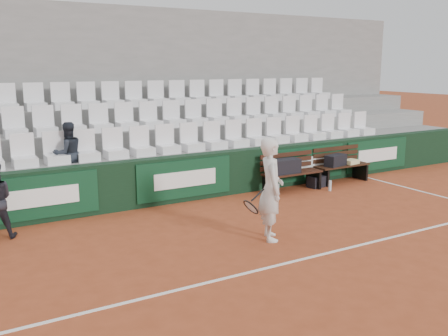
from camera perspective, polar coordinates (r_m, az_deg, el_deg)
ground at (r=7.89m, az=9.39°, el=-10.17°), size 80.00×80.00×0.00m
court_baseline at (r=7.89m, az=9.39°, el=-10.15°), size 18.00×0.06×0.01m
back_barrier at (r=10.99m, az=-3.59°, el=-1.02°), size 18.00×0.34×1.00m
grandstand_tier_front at (r=11.52m, az=-5.31°, el=-0.46°), size 18.00×0.95×1.00m
grandstand_tier_mid at (r=12.33m, az=-7.20°, el=1.37°), size 18.00×0.95×1.45m
grandstand_tier_back at (r=13.16m, az=-8.86°, el=2.97°), size 18.00×0.95×1.90m
grandstand_rear_wall at (r=13.61m, az=-10.01°, el=8.51°), size 18.00×0.30×4.40m
seat_row_front at (r=11.22m, az=-5.01°, el=3.45°), size 11.90×0.44×0.63m
seat_row_mid at (r=12.03m, az=-7.00°, el=6.12°), size 11.90×0.44×0.63m
seat_row_back at (r=12.87m, az=-8.75°, el=8.44°), size 11.90×0.44×0.63m
bench_left at (r=11.86m, az=7.79°, el=-1.53°), size 1.50×0.56×0.45m
bench_right at (r=12.97m, az=13.28°, el=-0.59°), size 1.50×0.56×0.45m
sports_bag_left at (r=11.61m, az=6.84°, el=0.18°), size 0.79×0.35×0.33m
sports_bag_right at (r=12.71m, az=12.64°, el=0.86°), size 0.65×0.42×0.28m
towel at (r=13.08m, az=14.30°, el=0.70°), size 0.42×0.33×0.11m
sports_bag_ground at (r=12.33m, az=10.57°, el=-1.53°), size 0.48×0.34×0.27m
water_bottle_near at (r=11.43m, az=6.14°, el=-2.45°), size 0.08×0.08×0.27m
water_bottle_far at (r=12.02m, az=12.01°, el=-1.99°), size 0.07×0.07×0.25m
tennis_player at (r=8.40m, az=5.37°, el=-2.42°), size 0.82×0.75×1.75m
spectator_c at (r=10.43m, az=-17.52°, el=4.06°), size 0.68×0.56×1.26m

